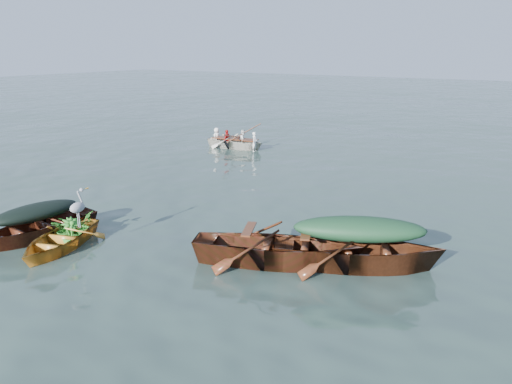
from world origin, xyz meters
TOP-DOWN VIEW (x-y plane):
  - ground at (0.00, 0.00)m, footprint 140.00×140.00m
  - yellow_dinghy at (-1.94, -2.08)m, footprint 2.37×3.52m
  - dark_covered_boat at (-2.97, -1.92)m, footprint 2.02×4.13m
  - green_tarp_boat at (4.39, 0.67)m, footprint 5.25×3.66m
  - open_wooden_boat at (2.83, -0.09)m, footprint 5.34×3.47m
  - rowed_boat at (-5.32, 10.10)m, footprint 4.05×1.55m
  - dark_tarp_cover at (-2.97, -1.92)m, footprint 1.11×2.27m
  - green_tarp_cover at (4.39, 0.67)m, footprint 2.89×2.01m
  - thwart_benches at (2.83, -0.09)m, footprint 2.73×1.88m
  - heron at (-1.43, -1.86)m, footprint 0.39×0.47m
  - dinghy_weeds at (-2.09, -1.55)m, footprint 0.95×1.08m
  - rowers at (-5.32, 10.10)m, footprint 2.86×1.32m
  - oars at (-5.32, 10.10)m, footprint 0.84×2.64m

SIDE VIEW (x-z plane):
  - ground at x=0.00m, z-range 0.00..0.00m
  - yellow_dinghy at x=-1.94m, z-range -0.44..0.44m
  - dark_covered_boat at x=-2.97m, z-range -0.50..0.50m
  - green_tarp_boat at x=4.39m, z-range -0.61..0.61m
  - open_wooden_boat at x=2.83m, z-range -0.62..0.62m
  - rowed_boat at x=-5.32m, z-range -0.46..0.46m
  - oars at x=-5.32m, z-range 0.46..0.52m
  - thwart_benches at x=2.83m, z-range 0.62..0.66m
  - dark_tarp_cover at x=-2.97m, z-range 0.50..0.90m
  - dinghy_weeds at x=-2.09m, z-range 0.44..1.04m
  - rowers at x=-5.32m, z-range 0.46..1.22m
  - green_tarp_cover at x=4.39m, z-range 0.61..1.13m
  - heron at x=-1.43m, z-range 0.44..1.36m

